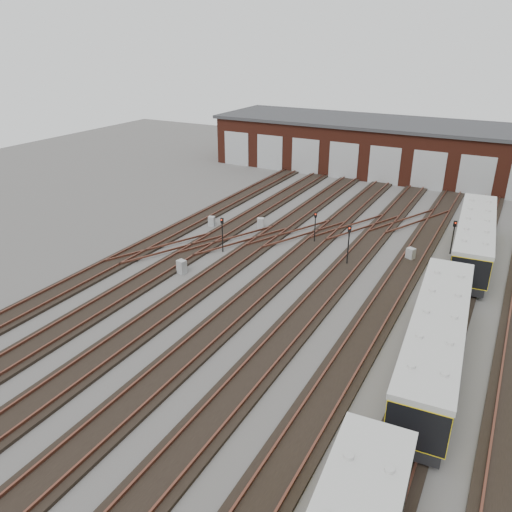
% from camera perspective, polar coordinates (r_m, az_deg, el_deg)
% --- Properties ---
extents(ground, '(120.00, 120.00, 0.00)m').
position_cam_1_polar(ground, '(31.11, 1.03, -7.31)').
color(ground, '#484643').
rests_on(ground, ground).
extents(track_network, '(30.40, 70.00, 0.33)m').
position_cam_1_polar(track_network, '(31.57, 1.26, -6.58)').
color(track_network, black).
rests_on(track_network, ground).
extents(maintenance_shed, '(51.00, 12.50, 6.35)m').
position_cam_1_polar(maintenance_shed, '(66.06, 17.61, 11.55)').
color(maintenance_shed, '#4A1C12').
rests_on(maintenance_shed, ground).
extents(metro_train, '(3.59, 46.47, 2.96)m').
position_cam_1_polar(metro_train, '(27.52, 19.87, -8.95)').
color(metro_train, black).
rests_on(metro_train, ground).
extents(signal_mast_0, '(0.24, 0.23, 2.75)m').
position_cam_1_polar(signal_mast_0, '(41.86, 6.78, 3.67)').
color(signal_mast_0, black).
rests_on(signal_mast_0, ground).
extents(signal_mast_1, '(0.23, 0.22, 2.92)m').
position_cam_1_polar(signal_mast_1, '(39.91, -3.88, 2.92)').
color(signal_mast_1, black).
rests_on(signal_mast_1, ground).
extents(signal_mast_2, '(0.27, 0.26, 3.23)m').
position_cam_1_polar(signal_mast_2, '(37.98, 10.55, 1.76)').
color(signal_mast_2, black).
rests_on(signal_mast_2, ground).
extents(signal_mast_3, '(0.28, 0.27, 2.80)m').
position_cam_1_polar(signal_mast_3, '(42.50, 21.64, 2.48)').
color(signal_mast_3, black).
rests_on(signal_mast_3, ground).
extents(relay_cabinet_0, '(0.73, 0.65, 1.04)m').
position_cam_1_polar(relay_cabinet_0, '(37.10, -8.48, -1.24)').
color(relay_cabinet_0, '#929597').
rests_on(relay_cabinet_0, ground).
extents(relay_cabinet_1, '(0.63, 0.56, 0.91)m').
position_cam_1_polar(relay_cabinet_1, '(46.17, -5.09, 3.98)').
color(relay_cabinet_1, '#929597').
rests_on(relay_cabinet_1, ground).
extents(relay_cabinet_2, '(0.73, 0.67, 0.98)m').
position_cam_1_polar(relay_cabinet_2, '(45.37, 0.52, 3.76)').
color(relay_cabinet_2, '#929597').
rests_on(relay_cabinet_2, ground).
extents(relay_cabinet_3, '(0.76, 0.71, 1.01)m').
position_cam_1_polar(relay_cabinet_3, '(40.65, 17.24, 0.19)').
color(relay_cabinet_3, '#929597').
rests_on(relay_cabinet_3, ground).
extents(relay_cabinet_4, '(0.78, 0.69, 1.13)m').
position_cam_1_polar(relay_cabinet_4, '(39.89, 23.45, -1.14)').
color(relay_cabinet_4, '#929597').
rests_on(relay_cabinet_4, ground).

